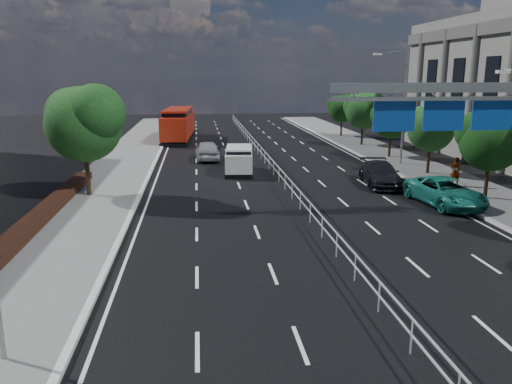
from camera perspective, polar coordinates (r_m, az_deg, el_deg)
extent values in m
plane|color=black|center=(15.10, 15.95, -15.79)|extent=(160.00, 160.00, 0.00)
cube|color=silver|center=(14.49, -20.94, -17.19)|extent=(0.25, 140.00, 0.15)
cube|color=silver|center=(35.56, 2.20, 3.31)|extent=(0.05, 85.00, 0.05)
cube|color=silver|center=(35.64, 2.20, 2.60)|extent=(0.05, 85.00, 0.05)
cube|color=gray|center=(24.69, 20.25, 11.14)|extent=(10.20, 0.25, 0.45)
cube|color=gray|center=(24.71, 20.15, 9.98)|extent=(10.20, 0.18, 0.18)
cube|color=silver|center=(26.16, 26.39, 12.21)|extent=(0.60, 0.25, 0.15)
cube|color=#0D3E98|center=(26.28, 25.35, 7.92)|extent=(2.00, 0.08, 1.40)
cube|color=white|center=(26.32, 25.29, 7.94)|extent=(1.80, 0.02, 1.20)
cube|color=#0D3E98|center=(25.10, 20.65, 8.15)|extent=(2.00, 0.08, 1.40)
cube|color=white|center=(25.15, 20.60, 8.16)|extent=(1.80, 0.02, 1.20)
cube|color=#0D3E98|center=(24.10, 15.51, 8.33)|extent=(2.00, 0.08, 1.40)
cube|color=white|center=(24.15, 15.47, 8.35)|extent=(1.80, 0.02, 1.20)
cylinder|color=gray|center=(41.49, 16.57, 9.09)|extent=(0.16, 0.16, 9.00)
cylinder|color=gray|center=(40.97, 15.38, 15.15)|extent=(0.10, 2.40, 0.10)
cube|color=silver|center=(40.54, 13.74, 15.05)|extent=(0.60, 0.25, 0.15)
cylinder|color=black|center=(31.27, -18.72, 2.60)|extent=(0.28, 0.28, 3.50)
sphere|color=#133D17|center=(30.92, -19.08, 7.32)|extent=(4.40, 4.40, 4.40)
sphere|color=#133D17|center=(30.04, -17.79, 8.60)|extent=(3.30, 3.30, 3.30)
sphere|color=#133D17|center=(31.69, -20.29, 8.38)|extent=(3.08, 3.08, 3.08)
cylinder|color=black|center=(31.90, 24.90, 1.62)|extent=(0.22, 0.22, 2.80)
sphere|color=black|center=(31.58, 25.26, 5.30)|extent=(3.50, 3.50, 3.50)
sphere|color=black|center=(31.46, 26.95, 6.13)|extent=(2.62, 2.62, 2.62)
sphere|color=black|center=(31.66, 23.90, 6.27)|extent=(2.45, 2.45, 2.45)
cylinder|color=black|center=(38.38, 19.13, 3.86)|extent=(0.22, 0.22, 2.70)
sphere|color=#133D17|center=(38.12, 19.36, 6.82)|extent=(3.30, 3.30, 3.30)
sphere|color=#133D17|center=(37.93, 20.65, 7.51)|extent=(2.48, 2.48, 2.47)
sphere|color=#133D17|center=(38.28, 18.30, 7.57)|extent=(2.31, 2.31, 2.31)
cylinder|color=black|center=(45.17, 15.04, 5.45)|extent=(0.21, 0.21, 2.65)
sphere|color=black|center=(44.96, 15.19, 7.92)|extent=(3.20, 3.20, 3.20)
sphere|color=black|center=(44.71, 16.23, 8.51)|extent=(2.40, 2.40, 2.40)
sphere|color=black|center=(45.17, 14.33, 8.53)|extent=(2.24, 2.24, 2.24)
cylinder|color=black|center=(52.15, 12.03, 6.73)|extent=(0.23, 0.23, 2.85)
sphere|color=#133D17|center=(51.96, 12.15, 9.04)|extent=(3.60, 3.60, 3.60)
sphere|color=#133D17|center=(51.65, 13.14, 9.60)|extent=(2.70, 2.70, 2.70)
sphere|color=#133D17|center=(52.24, 11.32, 9.60)|extent=(2.52, 2.52, 2.52)
cylinder|color=black|center=(59.27, 9.72, 7.48)|extent=(0.21, 0.21, 2.60)
sphere|color=black|center=(59.11, 9.79, 9.34)|extent=(3.10, 3.10, 3.10)
sphere|color=black|center=(58.81, 10.53, 9.80)|extent=(2.32, 2.33, 2.32)
sphere|color=black|center=(59.38, 9.17, 9.78)|extent=(2.17, 2.17, 2.17)
cube|color=black|center=(37.11, -1.92, 2.42)|extent=(2.41, 4.72, 0.32)
cube|color=white|center=(36.96, -1.93, 3.62)|extent=(2.36, 4.63, 1.34)
cube|color=black|center=(36.86, -1.94, 4.65)|extent=(2.08, 3.37, 0.59)
cube|color=white|center=(36.81, -1.94, 5.10)|extent=(2.18, 3.64, 0.12)
cylinder|color=black|center=(35.65, -3.26, 2.24)|extent=(0.35, 0.69, 0.67)
cylinder|color=black|center=(35.63, -0.66, 2.25)|extent=(0.35, 0.69, 0.67)
cylinder|color=black|center=(38.54, -3.09, 3.09)|extent=(0.35, 0.69, 0.67)
cylinder|color=black|center=(38.51, -0.69, 3.10)|extent=(0.35, 0.69, 0.67)
cube|color=black|center=(56.45, -8.79, 6.08)|extent=(3.56, 11.75, 0.35)
cube|color=#9A1C0B|center=(56.28, -8.85, 7.58)|extent=(3.49, 11.52, 2.35)
cube|color=black|center=(56.17, -8.89, 8.77)|extent=(3.05, 8.33, 1.04)
cube|color=#9A1C0B|center=(56.14, -8.91, 9.30)|extent=(3.21, 9.02, 0.21)
cylinder|color=black|center=(52.87, -10.45, 5.72)|extent=(0.35, 0.73, 0.71)
cylinder|color=black|center=(52.61, -7.98, 5.78)|extent=(0.35, 0.73, 0.71)
cylinder|color=black|center=(60.25, -9.51, 6.68)|extent=(0.35, 0.73, 0.71)
cylinder|color=black|center=(60.02, -7.35, 6.73)|extent=(0.35, 0.73, 0.71)
imported|color=#9B9CA2|center=(42.97, -5.57, 4.78)|extent=(2.10, 4.91, 1.65)
imported|color=black|center=(65.63, -8.76, 7.63)|extent=(1.82, 4.87, 1.59)
imported|color=#187063|center=(29.87, 20.82, 0.02)|extent=(3.10, 5.73, 1.53)
imported|color=black|center=(33.92, 14.05, 2.01)|extent=(2.75, 5.45, 1.52)
imported|color=gray|center=(34.60, 21.81, 2.19)|extent=(0.70, 0.48, 1.87)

